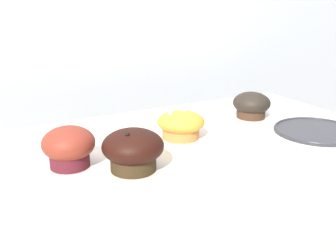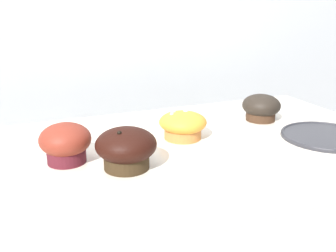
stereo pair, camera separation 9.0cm
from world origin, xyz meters
name	(u,v)px [view 2 (the right image)]	position (x,y,z in m)	size (l,w,h in m)	color
wall_back	(125,101)	(0.00, 0.60, 0.90)	(3.20, 0.10, 1.80)	#B2B7BC
muffin_front_center	(66,143)	(-0.29, 0.02, 0.98)	(0.11, 0.11, 0.08)	#4F1720
muffin_back_left	(183,125)	(-0.01, 0.06, 0.97)	(0.11, 0.11, 0.07)	#C3783A
muffin_back_right	(126,148)	(-0.18, -0.06, 0.98)	(0.12, 0.12, 0.09)	#332514
muffin_front_left	(261,107)	(0.25, 0.11, 0.97)	(0.10, 0.10, 0.07)	#3E2819
serving_plate	(325,136)	(0.31, -0.07, 0.94)	(0.21, 0.21, 0.01)	#2D2D33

